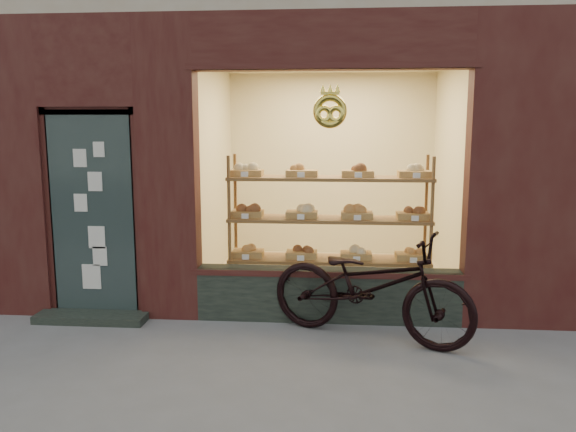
{
  "coord_description": "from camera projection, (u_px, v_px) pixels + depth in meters",
  "views": [
    {
      "loc": [
        0.5,
        -3.52,
        2.01
      ],
      "look_at": [
        0.04,
        2.0,
        1.12
      ],
      "focal_mm": 35.0,
      "sensor_mm": 36.0,
      "label": 1
    }
  ],
  "objects": [
    {
      "name": "bicycle",
      "position": [
        370.0,
        285.0,
        5.29
      ],
      "size": [
        2.1,
        1.4,
        1.04
      ],
      "primitive_type": "imported",
      "rotation": [
        0.0,
        0.0,
        1.18
      ],
      "color": "black",
      "rests_on": "ground"
    },
    {
      "name": "display_shelf",
      "position": [
        329.0,
        232.0,
        6.15
      ],
      "size": [
        2.2,
        0.45,
        1.7
      ],
      "color": "brown",
      "rests_on": "ground"
    },
    {
      "name": "ground",
      "position": [
        258.0,
        424.0,
        3.82
      ],
      "size": [
        90.0,
        90.0,
        0.0
      ],
      "primitive_type": "plane",
      "color": "#5A595B"
    }
  ]
}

